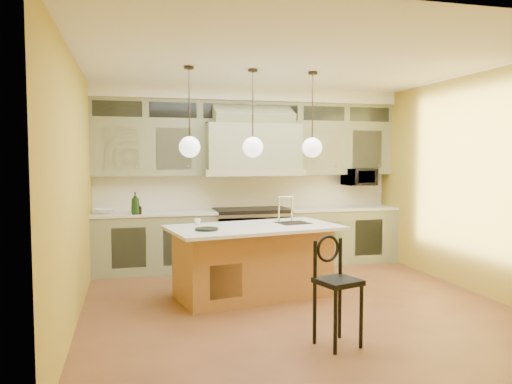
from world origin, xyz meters
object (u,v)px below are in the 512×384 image
object	(u,v)px
range	(252,237)
counter_stool	(336,284)
microwave	(359,177)
kitchen_island	(253,260)

from	to	relation	value
range	counter_stool	world-z (taller)	counter_stool
range	microwave	world-z (taller)	microwave
counter_stool	microwave	world-z (taller)	microwave
range	kitchen_island	distance (m)	1.74
microwave	range	bearing A→B (deg)	-176.88
kitchen_island	microwave	size ratio (longest dim) A/B	4.26
kitchen_island	microwave	world-z (taller)	microwave
counter_stool	microwave	bearing A→B (deg)	45.11
kitchen_island	counter_stool	bearing A→B (deg)	-89.01
microwave	counter_stool	bearing A→B (deg)	-118.72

